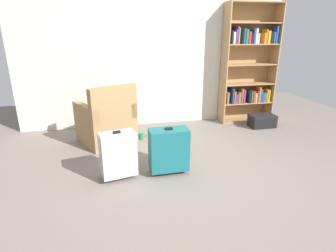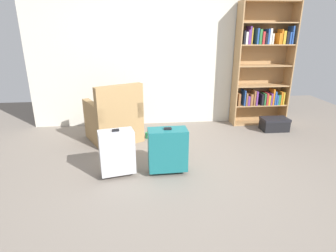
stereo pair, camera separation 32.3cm
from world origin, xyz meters
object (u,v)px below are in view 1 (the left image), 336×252
Objects in this scene: suitcase_silver at (118,154)px; armchair at (107,122)px; mug at (141,136)px; storage_box at (262,121)px; suitcase_teal at (169,150)px; bookshelf at (249,66)px.

armchair is at bearing 96.04° from suitcase_silver.
mug is 0.27× the size of storage_box.
storage_box is 0.77× the size of suitcase_teal.
mug is 0.21× the size of suitcase_silver.
suitcase_teal reaches higher than mug.
mug is 1.19m from suitcase_teal.
bookshelf is at bearing 13.18° from armchair.
armchair reaches higher than mug.
suitcase_teal is at bearing -80.16° from mug.
storage_box is at bearing 33.21° from suitcase_teal.
suitcase_silver is at bearing -178.50° from suitcase_teal.
storage_box is 2.35m from suitcase_teal.
armchair reaches higher than suitcase_silver.
suitcase_teal is at bearing -136.79° from bookshelf.
mug is at bearing 71.50° from suitcase_silver.
mug is (0.51, 0.02, -0.27)m from armchair.
suitcase_teal reaches higher than storage_box.
armchair is at bearing 122.08° from suitcase_teal.
suitcase_silver is (0.12, -1.14, -0.01)m from armchair.
storage_box is at bearing -73.94° from bookshelf.
mug is 0.21× the size of suitcase_teal.
bookshelf is 2.62m from suitcase_teal.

